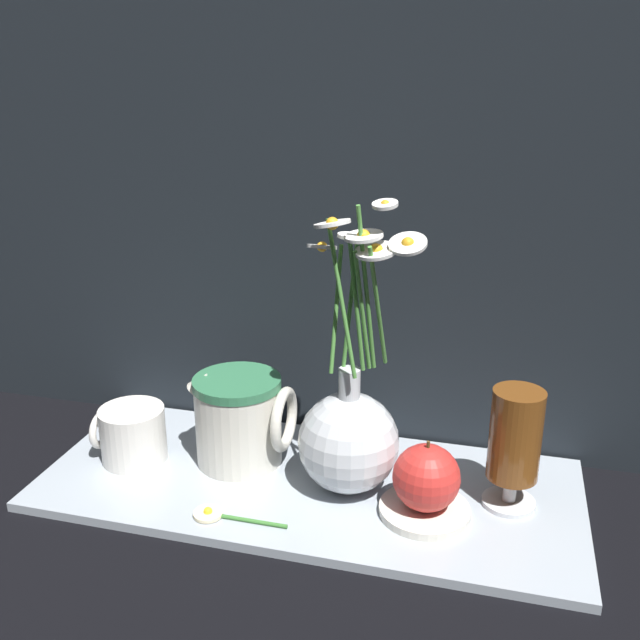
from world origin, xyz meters
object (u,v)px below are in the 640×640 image
(vase_with_flowers, at_px, (349,434))
(tea_glass, at_px, (515,439))
(yellow_mug, at_px, (132,434))
(orange_fruit, at_px, (426,478))
(ceramic_pitcher, at_px, (240,416))

(vase_with_flowers, bearing_deg, tea_glass, 3.30)
(yellow_mug, distance_m, orange_fruit, 0.41)
(vase_with_flowers, relative_size, tea_glass, 2.44)
(ceramic_pitcher, height_order, tea_glass, tea_glass)
(yellow_mug, distance_m, tea_glass, 0.51)
(vase_with_flowers, height_order, tea_glass, vase_with_flowers)
(ceramic_pitcher, bearing_deg, tea_glass, -2.21)
(yellow_mug, bearing_deg, vase_with_flowers, 1.79)
(yellow_mug, height_order, orange_fruit, orange_fruit)
(ceramic_pitcher, xyz_separation_m, tea_glass, (0.36, -0.01, 0.02))
(ceramic_pitcher, relative_size, orange_fruit, 1.60)
(vase_with_flowers, distance_m, tea_glass, 0.20)
(vase_with_flowers, xyz_separation_m, yellow_mug, (-0.30, -0.01, -0.04))
(tea_glass, bearing_deg, yellow_mug, -177.61)
(yellow_mug, bearing_deg, tea_glass, 2.39)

